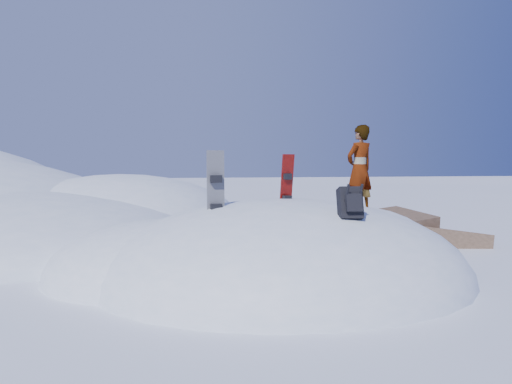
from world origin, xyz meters
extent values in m
plane|color=white|center=(0.00, 0.00, 0.00)|extent=(120.00, 120.00, 0.00)
ellipsoid|color=white|center=(0.00, 0.00, 0.00)|extent=(7.00, 6.00, 3.00)
ellipsoid|color=white|center=(-2.20, 0.60, 0.00)|extent=(4.40, 4.00, 2.20)
ellipsoid|color=white|center=(1.80, 0.80, 0.00)|extent=(3.60, 3.20, 2.50)
ellipsoid|color=white|center=(-6.00, 5.00, 0.00)|extent=(10.00, 9.00, 2.80)
ellipsoid|color=white|center=(-3.50, 7.50, 0.00)|extent=(8.00, 8.00, 3.60)
ellipsoid|color=white|center=(-5.50, 4.00, 0.00)|extent=(6.00, 5.00, 1.80)
cube|color=brown|center=(3.60, 3.40, 0.10)|extent=(2.82, 2.41, 1.62)
cube|color=brown|center=(5.20, 3.00, -0.10)|extent=(2.16, 1.80, 1.33)
cube|color=brown|center=(4.20, 4.60, 0.00)|extent=(2.08, 2.01, 1.10)
ellipsoid|color=white|center=(3.20, 2.40, 0.00)|extent=(3.20, 2.40, 1.00)
cube|color=#BE100A|center=(0.10, 0.23, 1.63)|extent=(0.31, 0.26, 1.39)
cube|color=black|center=(0.10, 0.17, 1.91)|extent=(0.19, 0.16, 0.12)
cube|color=black|center=(0.10, 0.17, 1.50)|extent=(0.19, 0.16, 0.12)
cube|color=black|center=(-1.29, -0.24, 1.56)|extent=(0.32, 0.10, 1.66)
cube|color=black|center=(-1.29, -0.31, 1.89)|extent=(0.21, 0.14, 0.13)
cube|color=black|center=(-1.29, -0.31, 1.39)|extent=(0.21, 0.14, 0.13)
cube|color=black|center=(0.76, -1.34, 1.51)|extent=(0.40, 0.42, 0.57)
cube|color=black|center=(0.76, -1.50, 1.53)|extent=(0.27, 0.21, 0.31)
cylinder|color=black|center=(0.65, -1.47, 1.65)|extent=(0.04, 0.21, 0.38)
cylinder|color=black|center=(0.88, -1.47, 1.65)|extent=(0.04, 0.21, 0.38)
cube|color=black|center=(-2.22, -1.05, 0.10)|extent=(0.69, 0.51, 0.18)
cube|color=black|center=(-1.91, -0.85, 0.18)|extent=(0.44, 0.40, 0.12)
imported|color=slate|center=(1.81, 0.80, 2.04)|extent=(0.78, 0.66, 1.81)
camera|label=1|loc=(-2.23, -8.92, 2.18)|focal=35.00mm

